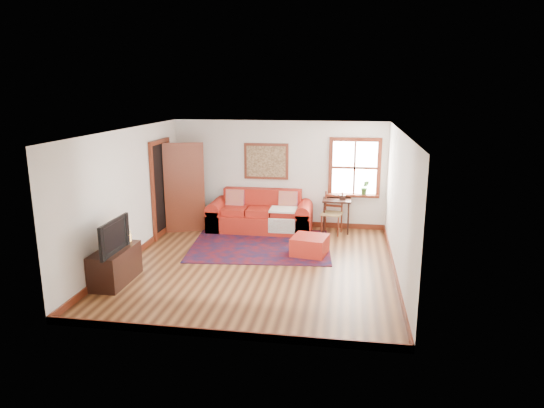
% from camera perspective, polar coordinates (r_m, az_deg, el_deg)
% --- Properties ---
extents(ground, '(5.50, 5.50, 0.00)m').
position_cam_1_polar(ground, '(9.13, -1.67, -7.22)').
color(ground, '#472513').
rests_on(ground, ground).
extents(room_envelope, '(5.04, 5.54, 2.52)m').
position_cam_1_polar(room_envelope, '(8.70, -1.73, 3.04)').
color(room_envelope, silver).
rests_on(room_envelope, ground).
extents(window, '(1.18, 0.20, 1.38)m').
position_cam_1_polar(window, '(11.26, 9.82, 3.52)').
color(window, white).
rests_on(window, ground).
extents(doorway, '(0.89, 1.08, 2.14)m').
position_cam_1_polar(doorway, '(11.07, -11.28, 2.00)').
color(doorway, black).
rests_on(doorway, ground).
extents(framed_artwork, '(1.05, 0.07, 0.85)m').
position_cam_1_polar(framed_artwork, '(11.39, -0.69, 5.03)').
color(framed_artwork, maroon).
rests_on(framed_artwork, ground).
extents(persian_rug, '(3.07, 2.55, 0.02)m').
position_cam_1_polar(persian_rug, '(10.21, -1.34, -4.88)').
color(persian_rug, '#520B11').
rests_on(persian_rug, ground).
extents(red_leather_sofa, '(2.36, 0.98, 0.92)m').
position_cam_1_polar(red_leather_sofa, '(11.25, -1.33, -1.55)').
color(red_leather_sofa, '#A82115').
rests_on(red_leather_sofa, ground).
extents(red_ottoman, '(0.76, 0.76, 0.38)m').
position_cam_1_polar(red_ottoman, '(9.65, 4.47, -4.90)').
color(red_ottoman, '#A82115').
rests_on(red_ottoman, ground).
extents(side_table, '(0.64, 0.48, 0.77)m').
position_cam_1_polar(side_table, '(11.11, 7.62, -0.08)').
color(side_table, black).
rests_on(side_table, ground).
extents(ladder_back_chair, '(0.51, 0.49, 0.94)m').
position_cam_1_polar(ladder_back_chair, '(11.04, 7.13, -0.87)').
color(ladder_back_chair, tan).
rests_on(ladder_back_chair, ground).
extents(media_cabinet, '(0.49, 1.08, 0.59)m').
position_cam_1_polar(media_cabinet, '(8.69, -17.95, -6.91)').
color(media_cabinet, black).
rests_on(media_cabinet, ground).
extents(television, '(0.13, 0.97, 0.56)m').
position_cam_1_polar(television, '(8.36, -18.63, -3.59)').
color(television, black).
rests_on(television, media_cabinet).
extents(candle_hurricane, '(0.12, 0.12, 0.18)m').
position_cam_1_polar(candle_hurricane, '(8.92, -16.59, -3.69)').
color(candle_hurricane, silver).
rests_on(candle_hurricane, media_cabinet).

